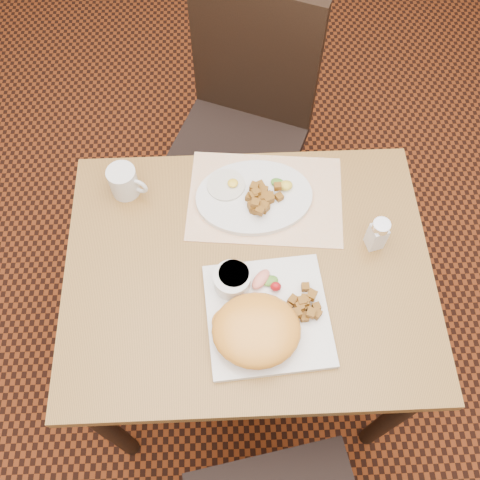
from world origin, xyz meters
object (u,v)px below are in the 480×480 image
Objects in this scene: salt_shaker at (378,234)px; plate_oval at (254,197)px; table at (248,286)px; plate_square at (268,315)px; chair_far at (242,121)px; coffee_mug at (124,182)px.

plate_oval is at bearing 153.47° from salt_shaker.
table is 3.21× the size of plate_square.
chair_far is 0.72m from salt_shaker.
plate_oval is at bearing 113.70° from chair_far.
plate_square is 0.33m from plate_oval.
salt_shaker reaches higher than plate_oval.
plate_oval is (0.01, -0.45, 0.22)m from chair_far.
plate_oval is at bearing 83.05° from table.
plate_oval reaches higher than plate_square.
plate_square is at bearing -87.55° from plate_oval.
chair_far reaches higher than coffee_mug.
salt_shaker is 0.97× the size of coffee_mug.
chair_far reaches higher than table.
table is 2.96× the size of plate_oval.
plate_square is 0.51m from coffee_mug.
salt_shaker reaches higher than table.
plate_square is (0.02, -0.78, 0.22)m from chair_far.
table is at bearing 111.18° from chair_far.
plate_square is at bearing -146.93° from salt_shaker.
coffee_mug is (-0.33, 0.04, 0.03)m from plate_oval.
chair_far is at bearing 51.65° from coffee_mug.
chair_far is at bearing 116.76° from salt_shaker.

